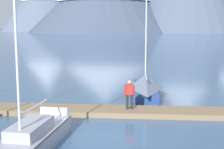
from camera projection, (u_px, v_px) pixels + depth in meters
ground_plane at (100, 137)px, 15.31m from camera, size 700.00×700.00×0.00m
dock at (109, 111)px, 19.23m from camera, size 28.60×2.40×0.30m
sailboat_mid_dock_port at (26, 143)px, 13.12m from camera, size 2.14×7.20×9.09m
sailboat_mid_dock_starboard at (146, 85)px, 23.91m from camera, size 1.96×6.91×8.60m
person_on_dock at (129, 93)px, 18.92m from camera, size 0.59×0.26×1.69m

